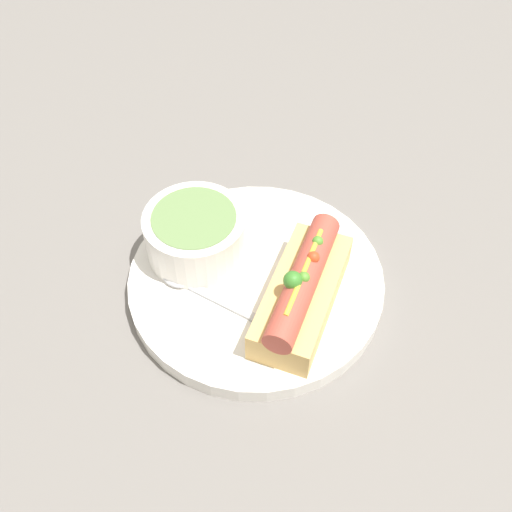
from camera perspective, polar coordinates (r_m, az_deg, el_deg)
name	(u,v)px	position (r m, az deg, el deg)	size (l,w,h in m)	color
ground_plane	(256,287)	(0.64, 0.00, -2.95)	(4.00, 4.00, 0.00)	slate
dinner_plate	(256,281)	(0.63, 0.00, -2.43)	(0.27, 0.27, 0.02)	white
hot_dog	(300,293)	(0.58, 4.20, -3.54)	(0.16, 0.11, 0.07)	#DBAD60
soup_bowl	(195,233)	(0.62, -5.79, 2.23)	(0.11, 0.11, 0.05)	silver
spoon	(201,291)	(0.61, -5.23, -3.31)	(0.04, 0.16, 0.01)	#B7B7BC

